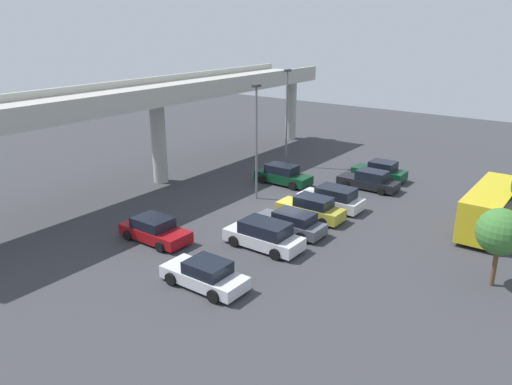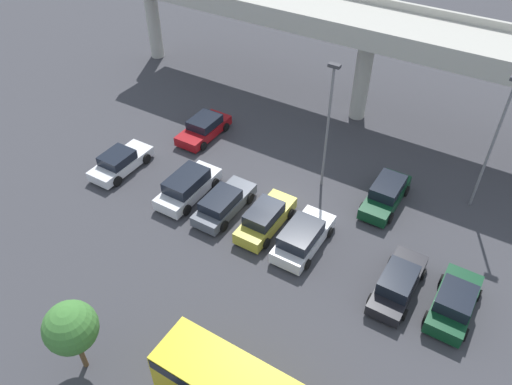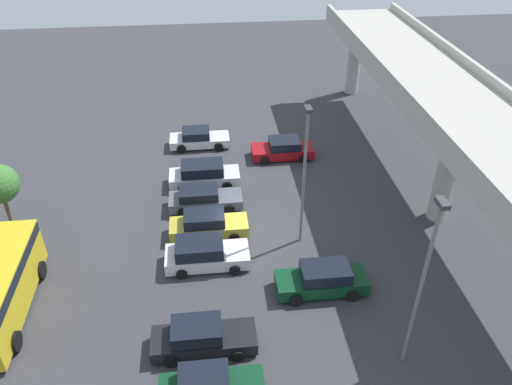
{
  "view_description": "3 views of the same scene",
  "coord_description": "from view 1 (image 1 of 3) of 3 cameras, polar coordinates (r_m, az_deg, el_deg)",
  "views": [
    {
      "loc": [
        -27.77,
        -17.68,
        12.92
      ],
      "look_at": [
        0.12,
        2.79,
        0.99
      ],
      "focal_mm": 35.0,
      "sensor_mm": 36.0,
      "label": 1
    },
    {
      "loc": [
        10.98,
        -20.33,
        21.26
      ],
      "look_at": [
        -1.16,
        -0.61,
        1.24
      ],
      "focal_mm": 35.0,
      "sensor_mm": 36.0,
      "label": 2
    },
    {
      "loc": [
        24.08,
        -1.55,
        19.17
      ],
      "look_at": [
        -0.5,
        1.19,
        2.39
      ],
      "focal_mm": 35.0,
      "sensor_mm": 36.0,
      "label": 3
    }
  ],
  "objects": [
    {
      "name": "ground_plane",
      "position": [
        35.36,
        3.53,
        -2.44
      ],
      "size": [
        92.11,
        92.11,
        0.0
      ],
      "primitive_type": "plane",
      "color": "#38383D"
    },
    {
      "name": "highway_overpass",
      "position": [
        41.59,
        -11.36,
        10.37
      ],
      "size": [
        41.94,
        6.06,
        8.34
      ],
      "color": "#ADAAA0",
      "rests_on": "ground_plane"
    },
    {
      "name": "parked_car_0",
      "position": [
        25.87,
        -5.84,
        -9.31
      ],
      "size": [
        2.12,
        4.64,
        1.46
      ],
      "rotation": [
        0.0,
        0.0,
        1.57
      ],
      "color": "silver",
      "rests_on": "ground_plane"
    },
    {
      "name": "parked_car_1",
      "position": [
        31.5,
        -11.51,
        -4.21
      ],
      "size": [
        2.19,
        4.65,
        1.49
      ],
      "rotation": [
        0.0,
        0.0,
        -1.57
      ],
      "color": "maroon",
      "rests_on": "ground_plane"
    },
    {
      "name": "parked_car_2",
      "position": [
        29.88,
        0.93,
        -4.9
      ],
      "size": [
        2.17,
        4.85,
        1.67
      ],
      "rotation": [
        0.0,
        0.0,
        1.57
      ],
      "color": "silver",
      "rests_on": "ground_plane"
    },
    {
      "name": "parked_car_3",
      "position": [
        32.02,
        3.96,
        -3.45
      ],
      "size": [
        2.06,
        4.73,
        1.47
      ],
      "rotation": [
        0.0,
        0.0,
        1.57
      ],
      "color": "#515660",
      "rests_on": "ground_plane"
    },
    {
      "name": "parked_car_4",
      "position": [
        34.41,
        6.32,
        -1.81
      ],
      "size": [
        1.97,
        4.69,
        1.61
      ],
      "rotation": [
        0.0,
        0.0,
        1.57
      ],
      "color": "gold",
      "rests_on": "ground_plane"
    },
    {
      "name": "parked_car_5",
      "position": [
        36.46,
        8.72,
        -0.66
      ],
      "size": [
        2.2,
        4.66,
        1.64
      ],
      "rotation": [
        0.0,
        0.0,
        1.57
      ],
      "color": "silver",
      "rests_on": "ground_plane"
    },
    {
      "name": "parked_car_6",
      "position": [
        41.59,
        3.09,
        2.01
      ],
      "size": [
        2.02,
        4.79,
        1.63
      ],
      "rotation": [
        0.0,
        0.0,
        -1.57
      ],
      "color": "#0C381E",
      "rests_on": "ground_plane"
    },
    {
      "name": "parked_car_7",
      "position": [
        41.32,
        12.82,
        1.35
      ],
      "size": [
        2.0,
        4.86,
        1.56
      ],
      "rotation": [
        0.0,
        0.0,
        1.57
      ],
      "color": "black",
      "rests_on": "ground_plane"
    },
    {
      "name": "parked_car_8",
      "position": [
        43.91,
        14.0,
        2.37
      ],
      "size": [
        2.11,
        4.43,
        1.66
      ],
      "rotation": [
        0.0,
        0.0,
        1.57
      ],
      "color": "#0C381E",
      "rests_on": "ground_plane"
    },
    {
      "name": "shuttle_bus",
      "position": [
        35.36,
        25.3,
        -1.37
      ],
      "size": [
        7.78,
        2.68,
        2.85
      ],
      "color": "gold",
      "rests_on": "ground_plane"
    },
    {
      "name": "lamp_post_near_aisle",
      "position": [
        36.93,
        0.04,
        6.67
      ],
      "size": [
        0.7,
        0.35,
        8.64
      ],
      "color": "slate",
      "rests_on": "ground_plane"
    },
    {
      "name": "lamp_post_mid_lot",
      "position": [
        45.87,
        3.54,
        9.22
      ],
      "size": [
        0.7,
        0.35,
        8.87
      ],
      "color": "slate",
      "rests_on": "ground_plane"
    },
    {
      "name": "tree_front_left",
      "position": [
        27.67,
        26.15,
        -4.07
      ],
      "size": [
        2.37,
        2.37,
        4.19
      ],
      "color": "brown",
      "rests_on": "ground_plane"
    }
  ]
}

